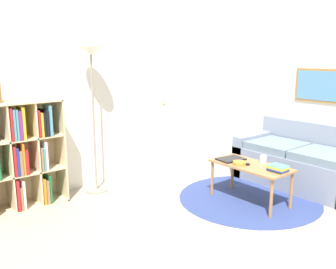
% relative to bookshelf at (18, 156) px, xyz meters
% --- Properties ---
extents(ground_plane, '(14.00, 14.00, 0.00)m').
position_rel_bookshelf_xyz_m(ground_plane, '(1.50, -2.58, -0.61)').
color(ground_plane, gray).
extents(wall_back, '(7.14, 0.11, 2.60)m').
position_rel_bookshelf_xyz_m(wall_back, '(1.52, 0.21, 0.68)').
color(wall_back, silver).
rests_on(wall_back, ground_plane).
extents(wall_right, '(0.08, 5.77, 2.60)m').
position_rel_bookshelf_xyz_m(wall_right, '(3.60, -1.20, 0.69)').
color(wall_right, silver).
rests_on(wall_right, ground_plane).
extents(rug, '(1.69, 1.69, 0.01)m').
position_rel_bookshelf_xyz_m(rug, '(2.21, -1.49, -0.61)').
color(rug, navy).
rests_on(rug, ground_plane).
extents(bookshelf, '(0.92, 0.34, 1.21)m').
position_rel_bookshelf_xyz_m(bookshelf, '(0.00, 0.00, 0.00)').
color(bookshelf, beige).
rests_on(bookshelf, ground_plane).
extents(floor_lamp, '(0.28, 0.28, 1.80)m').
position_rel_bookshelf_xyz_m(floor_lamp, '(0.92, -0.06, 0.86)').
color(floor_lamp, gray).
rests_on(floor_lamp, ground_plane).
extents(couch, '(0.86, 1.69, 0.80)m').
position_rel_bookshelf_xyz_m(couch, '(3.19, -1.62, -0.32)').
color(couch, gray).
rests_on(couch, ground_plane).
extents(coffee_table, '(0.46, 0.94, 0.45)m').
position_rel_bookshelf_xyz_m(coffee_table, '(2.14, -1.54, -0.21)').
color(coffee_table, '#996B42').
rests_on(coffee_table, ground_plane).
extents(laptop, '(0.34, 0.26, 0.02)m').
position_rel_bookshelf_xyz_m(laptop, '(2.12, -1.26, -0.14)').
color(laptop, black).
rests_on(laptop, coffee_table).
extents(bowl, '(0.15, 0.15, 0.04)m').
position_rel_bookshelf_xyz_m(bowl, '(2.03, -1.46, -0.13)').
color(bowl, orange).
rests_on(bowl, coffee_table).
extents(book_stack_on_table, '(0.17, 0.20, 0.07)m').
position_rel_bookshelf_xyz_m(book_stack_on_table, '(2.17, -1.89, -0.12)').
color(book_stack_on_table, olive).
rests_on(book_stack_on_table, coffee_table).
extents(cup, '(0.08, 0.08, 0.09)m').
position_rel_bookshelf_xyz_m(cup, '(2.31, -1.59, -0.11)').
color(cup, white).
rests_on(cup, coffee_table).
extents(remote, '(0.07, 0.17, 0.02)m').
position_rel_bookshelf_xyz_m(remote, '(2.08, -1.47, -0.14)').
color(remote, black).
rests_on(remote, coffee_table).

